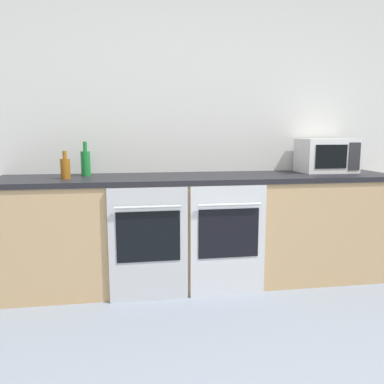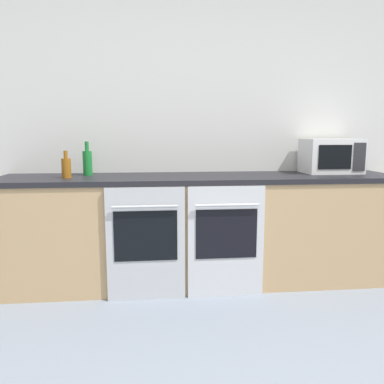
{
  "view_description": "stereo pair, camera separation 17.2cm",
  "coord_description": "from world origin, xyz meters",
  "px_view_note": "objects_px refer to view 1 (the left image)",
  "views": [
    {
      "loc": [
        -0.54,
        -0.94,
        1.22
      ],
      "look_at": [
        -0.07,
        2.03,
        0.75
      ],
      "focal_mm": 35.0,
      "sensor_mm": 36.0,
      "label": 1
    },
    {
      "loc": [
        -0.37,
        -0.96,
        1.22
      ],
      "look_at": [
        -0.07,
        2.03,
        0.75
      ],
      "focal_mm": 35.0,
      "sensor_mm": 36.0,
      "label": 2
    }
  ],
  "objects_px": {
    "microwave": "(326,156)",
    "oven_left": "(149,244)",
    "bottle_amber": "(65,168)",
    "bottle_green": "(86,163)",
    "oven_right": "(228,241)"
  },
  "relations": [
    {
      "from": "oven_left",
      "to": "bottle_amber",
      "type": "distance_m",
      "value": 0.85
    },
    {
      "from": "oven_left",
      "to": "bottle_green",
      "type": "bearing_deg",
      "value": 136.28
    },
    {
      "from": "oven_left",
      "to": "oven_right",
      "type": "height_order",
      "value": "same"
    },
    {
      "from": "oven_right",
      "to": "bottle_amber",
      "type": "xyz_separation_m",
      "value": [
        -1.19,
        0.26,
        0.54
      ]
    },
    {
      "from": "bottle_amber",
      "to": "bottle_green",
      "type": "bearing_deg",
      "value": 56.12
    },
    {
      "from": "microwave",
      "to": "bottle_amber",
      "type": "xyz_separation_m",
      "value": [
        -2.19,
        -0.18,
        -0.06
      ]
    },
    {
      "from": "oven_left",
      "to": "bottle_amber",
      "type": "height_order",
      "value": "bottle_amber"
    },
    {
      "from": "oven_right",
      "to": "microwave",
      "type": "distance_m",
      "value": 1.24
    },
    {
      "from": "oven_right",
      "to": "bottle_amber",
      "type": "height_order",
      "value": "bottle_amber"
    },
    {
      "from": "microwave",
      "to": "oven_right",
      "type": "bearing_deg",
      "value": -156.09
    },
    {
      "from": "oven_right",
      "to": "bottle_green",
      "type": "relative_size",
      "value": 3.08
    },
    {
      "from": "oven_right",
      "to": "oven_left",
      "type": "bearing_deg",
      "value": 180.0
    },
    {
      "from": "bottle_green",
      "to": "bottle_amber",
      "type": "distance_m",
      "value": 0.23
    },
    {
      "from": "microwave",
      "to": "oven_left",
      "type": "bearing_deg",
      "value": -164.47
    },
    {
      "from": "oven_left",
      "to": "oven_right",
      "type": "distance_m",
      "value": 0.59
    }
  ]
}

